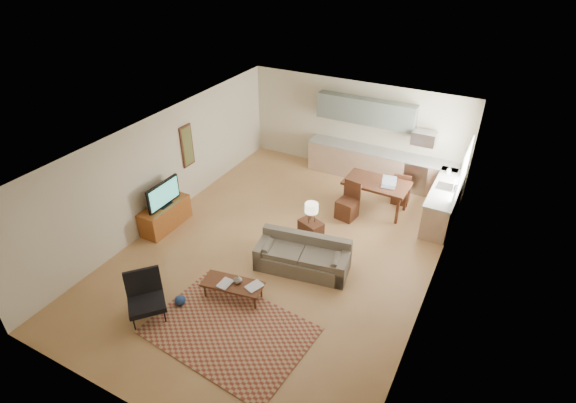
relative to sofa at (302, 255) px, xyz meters
The scene contains 25 objects.
room 1.26m from the sofa, 152.89° to the left, with size 9.00×9.00×9.00m.
kitchen_counter_back 4.54m from the sofa, 87.39° to the left, with size 4.26×0.64×0.92m, color tan, non-canonical shape.
kitchen_counter_right 4.03m from the sofa, 56.30° to the left, with size 0.64×2.26×0.92m, color tan, non-canonical shape.
kitchen_range 4.72m from the sofa, 73.92° to the left, with size 0.62×0.62×0.90m, color #A5A8AD.
kitchen_microwave 4.89m from the sofa, 73.99° to the left, with size 0.62×0.40×0.35m, color #A5A8AD.
upper_cabinets 4.96m from the sofa, 94.79° to the left, with size 2.80×0.34×0.70m, color slate.
window_right 4.37m from the sofa, 52.90° to the left, with size 0.02×1.40×1.05m, color white.
wall_art_left 4.27m from the sofa, 162.18° to the left, with size 0.06×0.42×1.10m, color olive, non-canonical shape.
triptych 5.08m from the sofa, 99.33° to the left, with size 1.70×0.04×0.50m, color beige, non-canonical shape.
rug 2.26m from the sofa, 100.62° to the right, with size 2.87×1.99×0.02m, color brown.
sofa is the anchor object (origin of this frame).
coffee_table 1.65m from the sofa, 120.38° to the right, with size 1.22×0.48×0.37m, color #4B2513, non-canonical shape.
book_a 1.85m from the sofa, 125.15° to the right, with size 0.25×0.32×0.03m, color maroon.
book_b 1.37m from the sofa, 112.13° to the right, with size 0.34×0.39×0.03m, color navy.
vase 1.55m from the sofa, 118.80° to the right, with size 0.18×0.18×0.18m, color black.
armchair 3.26m from the sofa, 127.09° to the right, with size 0.77×0.77×0.88m, color black, non-canonical shape.
tv_credenza 3.67m from the sofa, behind, with size 0.52×1.35×0.62m, color brown, non-canonical shape.
tv 3.66m from the sofa, behind, with size 0.10×1.04×0.62m, color black, non-canonical shape.
console_table 0.91m from the sofa, 104.11° to the left, with size 0.53×0.36×0.62m, color #3D1F12, non-canonical shape.
table_lamp 1.04m from the sofa, 104.11° to the left, with size 0.30×0.30×0.50m, color beige, non-canonical shape.
dining_table 3.05m from the sofa, 78.42° to the left, with size 1.61×0.92×0.81m, color #3D1F12, non-canonical shape.
dining_chair_near 2.31m from the sofa, 87.20° to the left, with size 0.46×0.48×0.97m, color #3D1F12, non-canonical shape.
dining_chair_far 3.84m from the sofa, 73.14° to the left, with size 0.44×0.46×0.92m, color #3D1F12, non-canonical shape.
laptop 3.09m from the sofa, 72.05° to the left, with size 0.34×0.26×0.26m, color #A5A8AD, non-canonical shape.
soap_bottle 4.66m from the sofa, 62.38° to the left, with size 0.10×0.10×0.19m, color beige.
Camera 1 is at (3.91, -7.12, 6.39)m, focal length 28.00 mm.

